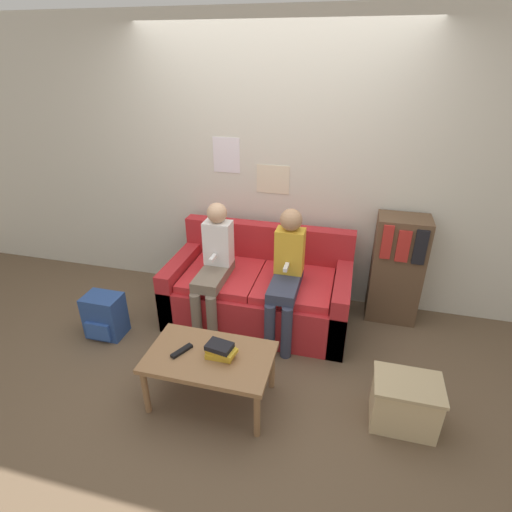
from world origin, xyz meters
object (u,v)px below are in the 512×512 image
person_left (214,263)px  bookshelf (396,269)px  coffee_table (210,361)px  backpack (105,316)px  storage_box (405,403)px  person_right (287,271)px  couch (260,291)px  tv_remote (182,351)px

person_left → bookshelf: size_ratio=1.12×
coffee_table → backpack: (-1.17, 0.47, -0.16)m
person_left → storage_box: 1.83m
person_left → person_right: 0.64m
couch → tv_remote: bearing=-104.5°
coffee_table → person_right: size_ratio=0.76×
couch → person_left: person_left is taller
storage_box → person_right: bearing=141.4°
couch → backpack: bearing=-154.2°
person_right → bookshelf: 1.06m
coffee_table → bookshelf: 1.91m
tv_remote → storage_box: bearing=32.4°
couch → person_left: (-0.36, -0.19, 0.35)m
tv_remote → couch: bearing=102.7°
coffee_table → person_right: (0.36, 0.89, 0.28)m
couch → person_left: bearing=-151.6°
couch → backpack: (-1.25, -0.61, -0.08)m
tv_remote → backpack: size_ratio=0.43×
tv_remote → backpack: bearing=-179.8°
couch → person_right: size_ratio=1.43×
person_left → storage_box: (1.60, -0.76, -0.45)m
person_right → storage_box: 1.31m
person_left → tv_remote: (0.08, -0.90, -0.22)m
bookshelf → backpack: size_ratio=2.57×
coffee_table → person_left: (-0.27, 0.89, 0.28)m
couch → bookshelf: bookshelf is taller
person_left → storage_box: bearing=-25.6°
person_left → bookshelf: (1.56, 0.51, -0.12)m
bookshelf → storage_box: bookshelf is taller
couch → person_right: 0.49m
couch → coffee_table: bearing=-94.6°
coffee_table → person_left: 0.97m
tv_remote → person_left: bearing=122.0°
coffee_table → storage_box: coffee_table is taller
couch → tv_remote: 1.14m
person_left → tv_remote: size_ratio=6.67×
coffee_table → storage_box: 1.34m
couch → coffee_table: couch is taller
coffee_table → backpack: size_ratio=2.22×
tv_remote → bookshelf: size_ratio=0.17×
bookshelf → storage_box: 1.32m
storage_box → tv_remote: bearing=-174.7°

